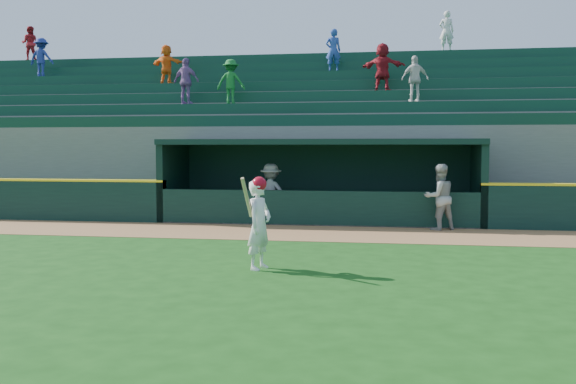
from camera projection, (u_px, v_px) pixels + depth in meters
The scene contains 7 objects.
ground at pixel (274, 268), 11.79m from camera, with size 120.00×120.00×0.00m, color #154411.
warning_track at pixel (308, 233), 16.62m from camera, with size 40.00×3.00×0.01m, color #96673C.
dugout_player_front at pixel (439, 197), 17.21m from camera, with size 0.87×0.67×1.78m, color #A9AAA4.
dugout_player_inside at pixel (271, 193), 19.09m from camera, with size 1.12×0.65×1.74m, color #979792.
dugout at pixel (322, 176), 19.58m from camera, with size 9.40×2.80×2.46m.
stands at pixel (335, 143), 24.00m from camera, with size 34.50×6.25×7.52m.
batter_at_plate at pixel (259, 223), 11.66m from camera, with size 0.56×0.83×1.71m.
Camera 1 is at (2.13, -11.47, 2.23)m, focal length 40.00 mm.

